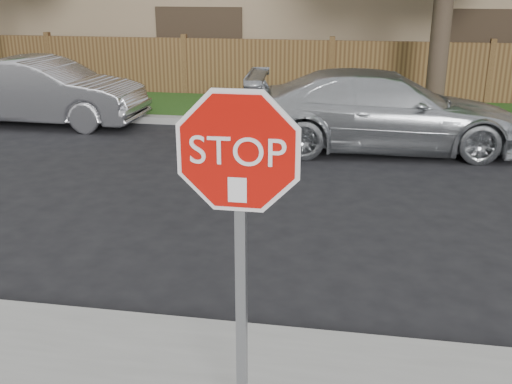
# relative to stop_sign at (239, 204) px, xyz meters

# --- Properties ---
(ground) EXTENTS (90.00, 90.00, 0.00)m
(ground) POSITION_rel_stop_sign_xyz_m (-0.12, 1.48, -1.83)
(ground) COLOR black
(ground) RESTS_ON ground
(far_curb) EXTENTS (70.00, 0.30, 0.15)m
(far_curb) POSITION_rel_stop_sign_xyz_m (-0.12, 9.63, -1.75)
(far_curb) COLOR gray
(far_curb) RESTS_ON ground
(grass_strip) EXTENTS (70.00, 3.00, 0.12)m
(grass_strip) POSITION_rel_stop_sign_xyz_m (-0.12, 11.28, -1.77)
(grass_strip) COLOR #1E4714
(grass_strip) RESTS_ON ground
(fence) EXTENTS (70.00, 0.12, 1.60)m
(fence) POSITION_rel_stop_sign_xyz_m (-0.12, 12.88, -1.03)
(fence) COLOR #4D321B
(fence) RESTS_ON ground
(stop_sign) EXTENTS (1.01, 0.13, 2.55)m
(stop_sign) POSITION_rel_stop_sign_xyz_m (0.00, 0.00, 0.00)
(stop_sign) COLOR gray
(stop_sign) RESTS_ON sidewalk_near
(sedan_left) EXTENTS (4.51, 1.63, 1.48)m
(sedan_left) POSITION_rel_stop_sign_xyz_m (-6.28, 9.08, -1.09)
(sedan_left) COLOR #A2A2A7
(sedan_left) RESTS_ON ground
(sedan_right) EXTENTS (5.27, 2.48, 1.49)m
(sedan_right) POSITION_rel_stop_sign_xyz_m (1.10, 8.20, -1.09)
(sedan_right) COLOR #B6BABE
(sedan_right) RESTS_ON ground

